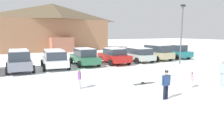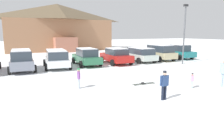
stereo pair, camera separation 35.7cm
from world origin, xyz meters
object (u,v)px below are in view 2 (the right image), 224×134
(parked_grey_wagon, at_px, (22,60))
(parked_white_suv, at_px, (56,58))
(parked_green_coupe, at_px, (86,57))
(pair_of_skis, at_px, (144,84))
(ski_lodge, at_px, (58,27))
(skier_child_in_purple_jacket, at_px, (79,77))
(parked_teal_hatchback, at_px, (178,51))
(skier_teen_in_navy_coat, at_px, (164,84))
(parked_red_sedan, at_px, (116,56))
(skier_adult_in_blue_parka, at_px, (224,71))
(skier_child_in_pink_snowsuit, at_px, (192,80))
(lamp_post, at_px, (184,31))
(parked_beige_suv, at_px, (160,52))
(parked_silver_wagon, at_px, (140,54))

(parked_grey_wagon, bearing_deg, parked_white_suv, 5.58)
(parked_green_coupe, height_order, pair_of_skis, parked_green_coupe)
(ski_lodge, bearing_deg, skier_child_in_purple_jacket, -99.38)
(ski_lodge, bearing_deg, parked_teal_hatchback, -61.23)
(parked_grey_wagon, xyz_separation_m, skier_child_in_purple_jacket, (2.66, -7.27, -0.29))
(ski_lodge, distance_m, skier_child_in_purple_jacket, 27.75)
(parked_green_coupe, bearing_deg, skier_teen_in_navy_coat, -90.91)
(pair_of_skis, bearing_deg, parked_red_sedan, 74.17)
(ski_lodge, bearing_deg, skier_adult_in_blue_parka, -84.13)
(skier_child_in_pink_snowsuit, bearing_deg, lamp_post, 47.32)
(parked_green_coupe, distance_m, skier_child_in_purple_jacket, 8.47)
(skier_child_in_purple_jacket, xyz_separation_m, pair_of_skis, (3.92, -0.86, -0.64))
(parked_green_coupe, height_order, parked_red_sedan, parked_green_coupe)
(skier_teen_in_navy_coat, height_order, skier_adult_in_blue_parka, skier_adult_in_blue_parka)
(ski_lodge, xyz_separation_m, parked_beige_suv, (7.51, -19.79, -3.26))
(skier_adult_in_blue_parka, bearing_deg, ski_lodge, 95.87)
(skier_child_in_pink_snowsuit, relative_size, skier_teen_in_navy_coat, 0.63)
(parked_white_suv, bearing_deg, skier_adult_in_blue_parka, -56.26)
(parked_white_suv, bearing_deg, parked_silver_wagon, -1.45)
(parked_green_coupe, bearing_deg, skier_child_in_pink_snowsuit, -76.22)
(parked_silver_wagon, bearing_deg, parked_beige_suv, 0.72)
(parked_green_coupe, relative_size, skier_child_in_purple_jacket, 4.15)
(ski_lodge, xyz_separation_m, skier_child_in_purple_jacket, (-4.49, -27.15, -3.56))
(parked_white_suv, bearing_deg, parked_teal_hatchback, 0.58)
(lamp_post, bearing_deg, parked_green_coupe, 157.52)
(parked_red_sedan, bearing_deg, skier_child_in_purple_jacket, -130.42)
(parked_grey_wagon, relative_size, parked_beige_suv, 1.05)
(skier_teen_in_navy_coat, height_order, lamp_post, lamp_post)
(parked_green_coupe, bearing_deg, ski_lodge, 86.21)
(ski_lodge, distance_m, parked_white_suv, 20.33)
(parked_red_sedan, bearing_deg, skier_adult_in_blue_parka, -82.65)
(parked_white_suv, distance_m, parked_teal_hatchback, 14.92)
(ski_lodge, relative_size, parked_silver_wagon, 4.30)
(ski_lodge, relative_size, skier_adult_in_blue_parka, 11.16)
(skier_adult_in_blue_parka, bearing_deg, parked_teal_hatchback, 56.15)
(lamp_post, bearing_deg, skier_child_in_pink_snowsuit, -132.68)
(lamp_post, bearing_deg, skier_adult_in_blue_parka, -121.19)
(parked_grey_wagon, distance_m, skier_adult_in_blue_parka, 14.91)
(parked_red_sedan, xyz_separation_m, skier_child_in_pink_snowsuit, (-0.41, -10.19, -0.32))
(skier_child_in_pink_snowsuit, bearing_deg, skier_child_in_purple_jacket, 153.82)
(parked_red_sedan, xyz_separation_m, skier_teen_in_navy_coat, (-3.22, -11.05, -0.03))
(parked_silver_wagon, bearing_deg, parked_green_coupe, 175.16)
(parked_grey_wagon, relative_size, parked_green_coupe, 0.89)
(ski_lodge, height_order, skier_adult_in_blue_parka, ski_lodge)
(parked_white_suv, distance_m, parked_silver_wagon, 9.00)
(parked_grey_wagon, bearing_deg, pair_of_skis, -51.01)
(skier_child_in_purple_jacket, relative_size, skier_teen_in_navy_coat, 0.83)
(ski_lodge, height_order, parked_beige_suv, ski_lodge)
(parked_white_suv, bearing_deg, parked_green_coupe, 5.48)
(parked_grey_wagon, distance_m, parked_silver_wagon, 11.90)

